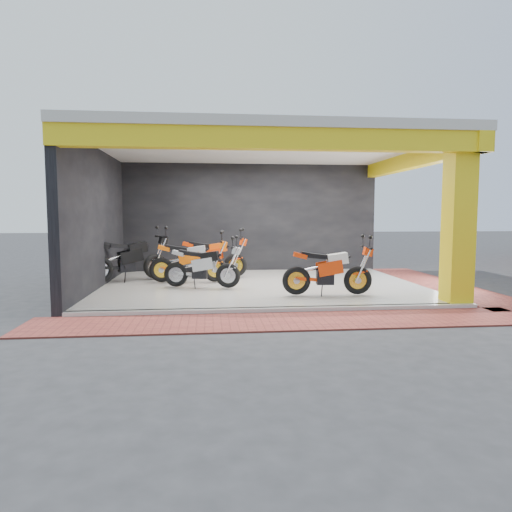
{
  "coord_description": "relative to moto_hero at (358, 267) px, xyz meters",
  "views": [
    {
      "loc": [
        -1.31,
        -9.6,
        1.89
      ],
      "look_at": [
        -0.21,
        1.22,
        0.9
      ],
      "focal_mm": 32.0,
      "sensor_mm": 36.0,
      "label": 1
    }
  ],
  "objects": [
    {
      "name": "corner_column",
      "position": [
        1.8,
        -0.88,
        1.01
      ],
      "size": [
        0.5,
        0.5,
        3.5
      ],
      "primitive_type": "cube",
      "color": "yellow",
      "rests_on": "ground"
    },
    {
      "name": "paver_right",
      "position": [
        2.85,
        1.87,
        -0.73
      ],
      "size": [
        1.4,
        7.0,
        0.03
      ],
      "primitive_type": "cube",
      "color": "#9B3F32",
      "rests_on": "ground"
    },
    {
      "name": "header_beam_front",
      "position": [
        -1.95,
        -1.13,
        2.56
      ],
      "size": [
        8.4,
        0.3,
        0.4
      ],
      "primitive_type": "cube",
      "color": "yellow",
      "rests_on": "corner_column"
    },
    {
      "name": "paver_front",
      "position": [
        -1.95,
        -1.93,
        -0.73
      ],
      "size": [
        9.0,
        1.4,
        0.03
      ],
      "primitive_type": "cube",
      "color": "#9B3F32",
      "rests_on": "ground"
    },
    {
      "name": "moto_row_a",
      "position": [
        -3.12,
        2.21,
        0.02
      ],
      "size": [
        2.21,
        0.94,
        1.32
      ],
      "primitive_type": null,
      "rotation": [
        0.0,
        0.0,
        -0.07
      ],
      "color": "orange",
      "rests_on": "showroom_floor"
    },
    {
      "name": "floor_kerb",
      "position": [
        -1.95,
        -1.15,
        -0.69
      ],
      "size": [
        8.0,
        0.2,
        0.1
      ],
      "primitive_type": "cube",
      "color": "silver",
      "rests_on": "ground"
    },
    {
      "name": "showroom_floor",
      "position": [
        -1.95,
        1.87,
        -0.69
      ],
      "size": [
        8.0,
        6.0,
        0.1
      ],
      "primitive_type": "cube",
      "color": "silver",
      "rests_on": "ground"
    },
    {
      "name": "back_wall",
      "position": [
        -1.95,
        4.97,
        1.01
      ],
      "size": [
        8.2,
        0.2,
        3.5
      ],
      "primitive_type": "cube",
      "color": "black",
      "rests_on": "ground"
    },
    {
      "name": "moto_row_d",
      "position": [
        -4.75,
        2.97,
        0.07
      ],
      "size": [
        2.45,
        1.86,
        1.42
      ],
      "primitive_type": null,
      "rotation": [
        0.0,
        0.0,
        0.49
      ],
      "color": "black",
      "rests_on": "showroom_floor"
    },
    {
      "name": "ground",
      "position": [
        -1.95,
        -0.13,
        -0.74
      ],
      "size": [
        80.0,
        80.0,
        0.0
      ],
      "primitive_type": "plane",
      "color": "#2D2D30",
      "rests_on": "ground"
    },
    {
      "name": "moto_row_b",
      "position": [
        -2.83,
        1.19,
        -0.03
      ],
      "size": [
        2.13,
        1.2,
        1.23
      ],
      "primitive_type": null,
      "rotation": [
        0.0,
        0.0,
        -0.24
      ],
      "color": "#AEB1B6",
      "rests_on": "showroom_floor"
    },
    {
      "name": "left_wall",
      "position": [
        -6.05,
        1.87,
        1.01
      ],
      "size": [
        0.2,
        6.2,
        3.5
      ],
      "primitive_type": "cube",
      "color": "black",
      "rests_on": "ground"
    },
    {
      "name": "showroom_ceiling",
      "position": [
        -1.95,
        1.87,
        2.86
      ],
      "size": [
        8.4,
        6.4,
        0.2
      ],
      "primitive_type": "cube",
      "color": "beige",
      "rests_on": "corner_column"
    },
    {
      "name": "moto_row_c",
      "position": [
        -2.53,
        3.15,
        0.03
      ],
      "size": [
        2.32,
        1.18,
        1.35
      ],
      "primitive_type": null,
      "rotation": [
        0.0,
        0.0,
        -0.17
      ],
      "color": "#EA3A09",
      "rests_on": "showroom_floor"
    },
    {
      "name": "header_beam_right",
      "position": [
        2.05,
        1.87,
        2.56
      ],
      "size": [
        0.3,
        6.4,
        0.4
      ],
      "primitive_type": "cube",
      "color": "yellow",
      "rests_on": "corner_column"
    },
    {
      "name": "moto_hero",
      "position": [
        0.0,
        0.0,
        0.0
      ],
      "size": [
        2.15,
        0.91,
        1.29
      ],
      "primitive_type": null,
      "rotation": [
        0.0,
        0.0,
        -0.06
      ],
      "color": "red",
      "rests_on": "showroom_floor"
    }
  ]
}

